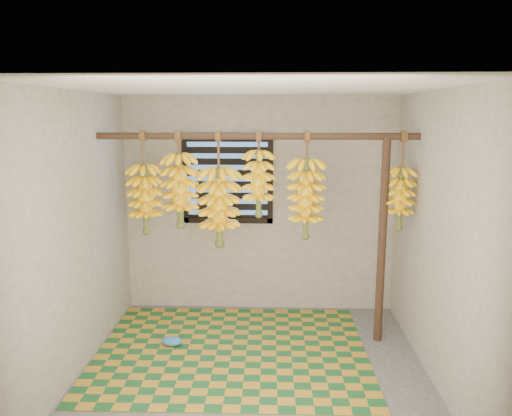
{
  "coord_description": "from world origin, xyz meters",
  "views": [
    {
      "loc": [
        0.18,
        -3.96,
        2.21
      ],
      "look_at": [
        0.0,
        0.55,
        1.35
      ],
      "focal_mm": 35.0,
      "sensor_mm": 36.0,
      "label": 1
    }
  ],
  "objects_px": {
    "banana_bunch_f": "(400,198)",
    "woven_mat": "(232,351)",
    "banana_bunch_a": "(145,199)",
    "banana_bunch_b": "(180,191)",
    "banana_bunch_c": "(219,207)",
    "plastic_bag": "(172,341)",
    "support_post": "(382,242)",
    "banana_bunch_d": "(259,183)",
    "banana_bunch_e": "(306,199)"
  },
  "relations": [
    {
      "from": "woven_mat",
      "to": "banana_bunch_c",
      "type": "distance_m",
      "value": 1.36
    },
    {
      "from": "support_post",
      "to": "plastic_bag",
      "type": "height_order",
      "value": "support_post"
    },
    {
      "from": "woven_mat",
      "to": "banana_bunch_d",
      "type": "relative_size",
      "value": 3.1
    },
    {
      "from": "plastic_bag",
      "to": "banana_bunch_a",
      "type": "xyz_separation_m",
      "value": [
        -0.26,
        0.22,
        1.35
      ]
    },
    {
      "from": "banana_bunch_a",
      "to": "banana_bunch_f",
      "type": "bearing_deg",
      "value": 0.0
    },
    {
      "from": "plastic_bag",
      "to": "banana_bunch_c",
      "type": "distance_m",
      "value": 1.37
    },
    {
      "from": "plastic_bag",
      "to": "banana_bunch_b",
      "type": "distance_m",
      "value": 1.45
    },
    {
      "from": "support_post",
      "to": "banana_bunch_e",
      "type": "bearing_deg",
      "value": 180.0
    },
    {
      "from": "banana_bunch_d",
      "to": "banana_bunch_a",
      "type": "bearing_deg",
      "value": -180.0
    },
    {
      "from": "banana_bunch_a",
      "to": "banana_bunch_d",
      "type": "bearing_deg",
      "value": 0.0
    },
    {
      "from": "support_post",
      "to": "banana_bunch_f",
      "type": "distance_m",
      "value": 0.45
    },
    {
      "from": "woven_mat",
      "to": "banana_bunch_e",
      "type": "relative_size",
      "value": 2.46
    },
    {
      "from": "banana_bunch_e",
      "to": "plastic_bag",
      "type": "bearing_deg",
      "value": -170.1
    },
    {
      "from": "woven_mat",
      "to": "banana_bunch_b",
      "type": "xyz_separation_m",
      "value": [
        -0.51,
        0.3,
        1.48
      ]
    },
    {
      "from": "banana_bunch_b",
      "to": "banana_bunch_f",
      "type": "height_order",
      "value": "same"
    },
    {
      "from": "banana_bunch_c",
      "to": "banana_bunch_f",
      "type": "height_order",
      "value": "same"
    },
    {
      "from": "banana_bunch_e",
      "to": "banana_bunch_f",
      "type": "height_order",
      "value": "same"
    },
    {
      "from": "plastic_bag",
      "to": "banana_bunch_a",
      "type": "relative_size",
      "value": 0.2
    },
    {
      "from": "banana_bunch_f",
      "to": "banana_bunch_d",
      "type": "bearing_deg",
      "value": -180.0
    },
    {
      "from": "banana_bunch_a",
      "to": "banana_bunch_c",
      "type": "bearing_deg",
      "value": 0.0
    },
    {
      "from": "woven_mat",
      "to": "banana_bunch_a",
      "type": "bearing_deg",
      "value": 160.5
    },
    {
      "from": "plastic_bag",
      "to": "woven_mat",
      "type": "bearing_deg",
      "value": -7.45
    },
    {
      "from": "woven_mat",
      "to": "banana_bunch_c",
      "type": "height_order",
      "value": "banana_bunch_c"
    },
    {
      "from": "banana_bunch_a",
      "to": "banana_bunch_f",
      "type": "relative_size",
      "value": 1.06
    },
    {
      "from": "banana_bunch_a",
      "to": "banana_bunch_b",
      "type": "height_order",
      "value": "same"
    },
    {
      "from": "woven_mat",
      "to": "banana_bunch_f",
      "type": "relative_size",
      "value": 2.7
    },
    {
      "from": "banana_bunch_a",
      "to": "banana_bunch_f",
      "type": "height_order",
      "value": "same"
    },
    {
      "from": "support_post",
      "to": "woven_mat",
      "type": "distance_m",
      "value": 1.76
    },
    {
      "from": "support_post",
      "to": "plastic_bag",
      "type": "xyz_separation_m",
      "value": [
        -2.01,
        -0.22,
        -0.95
      ]
    },
    {
      "from": "banana_bunch_f",
      "to": "support_post",
      "type": "bearing_deg",
      "value": -180.0
    },
    {
      "from": "banana_bunch_b",
      "to": "banana_bunch_e",
      "type": "bearing_deg",
      "value": 0.0
    },
    {
      "from": "banana_bunch_b",
      "to": "banana_bunch_d",
      "type": "xyz_separation_m",
      "value": [
        0.75,
        0.0,
        0.07
      ]
    },
    {
      "from": "banana_bunch_b",
      "to": "woven_mat",
      "type": "bearing_deg",
      "value": -30.42
    },
    {
      "from": "banana_bunch_b",
      "to": "banana_bunch_c",
      "type": "relative_size",
      "value": 0.84
    },
    {
      "from": "banana_bunch_a",
      "to": "woven_mat",
      "type": "bearing_deg",
      "value": -19.5
    },
    {
      "from": "plastic_bag",
      "to": "banana_bunch_f",
      "type": "xyz_separation_m",
      "value": [
        2.16,
        0.22,
        1.37
      ]
    },
    {
      "from": "woven_mat",
      "to": "banana_bunch_b",
      "type": "relative_size",
      "value": 2.73
    },
    {
      "from": "woven_mat",
      "to": "plastic_bag",
      "type": "height_order",
      "value": "plastic_bag"
    },
    {
      "from": "banana_bunch_c",
      "to": "banana_bunch_e",
      "type": "distance_m",
      "value": 0.83
    },
    {
      "from": "support_post",
      "to": "banana_bunch_c",
      "type": "xyz_separation_m",
      "value": [
        -1.56,
        0.0,
        0.33
      ]
    },
    {
      "from": "banana_bunch_f",
      "to": "woven_mat",
      "type": "bearing_deg",
      "value": -169.23
    },
    {
      "from": "banana_bunch_d",
      "to": "plastic_bag",
      "type": "bearing_deg",
      "value": -164.94
    },
    {
      "from": "support_post",
      "to": "banana_bunch_f",
      "type": "relative_size",
      "value": 2.15
    },
    {
      "from": "woven_mat",
      "to": "banana_bunch_c",
      "type": "xyz_separation_m",
      "value": [
        -0.13,
        0.3,
        1.32
      ]
    },
    {
      "from": "support_post",
      "to": "banana_bunch_d",
      "type": "relative_size",
      "value": 2.47
    },
    {
      "from": "banana_bunch_a",
      "to": "banana_bunch_f",
      "type": "distance_m",
      "value": 2.42
    },
    {
      "from": "banana_bunch_c",
      "to": "support_post",
      "type": "bearing_deg",
      "value": 0.0
    },
    {
      "from": "woven_mat",
      "to": "banana_bunch_f",
      "type": "height_order",
      "value": "banana_bunch_f"
    },
    {
      "from": "plastic_bag",
      "to": "banana_bunch_e",
      "type": "xyz_separation_m",
      "value": [
        1.27,
        0.22,
        1.36
      ]
    },
    {
      "from": "support_post",
      "to": "banana_bunch_f",
      "type": "height_order",
      "value": "banana_bunch_f"
    }
  ]
}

